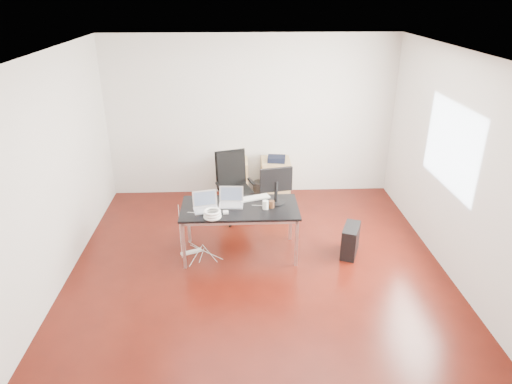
{
  "coord_description": "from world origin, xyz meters",
  "views": [
    {
      "loc": [
        -0.26,
        -5.26,
        3.48
      ],
      "look_at": [
        0.0,
        0.55,
        0.85
      ],
      "focal_mm": 32.0,
      "sensor_mm": 36.0,
      "label": 1
    }
  ],
  "objects_px": {
    "filing_cabinet_left": "(234,179)",
    "filing_cabinet_right": "(275,178)",
    "desk": "(240,210)",
    "pc_tower": "(350,240)",
    "office_chair": "(234,183)"
  },
  "relations": [
    {
      "from": "filing_cabinet_left",
      "to": "filing_cabinet_right",
      "type": "xyz_separation_m",
      "value": [
        0.74,
        0.0,
        0.0
      ]
    },
    {
      "from": "filing_cabinet_left",
      "to": "pc_tower",
      "type": "height_order",
      "value": "filing_cabinet_left"
    },
    {
      "from": "filing_cabinet_left",
      "to": "filing_cabinet_right",
      "type": "height_order",
      "value": "same"
    },
    {
      "from": "office_chair",
      "to": "filing_cabinet_left",
      "type": "relative_size",
      "value": 1.54
    },
    {
      "from": "filing_cabinet_left",
      "to": "filing_cabinet_right",
      "type": "bearing_deg",
      "value": 0.0
    },
    {
      "from": "desk",
      "to": "pc_tower",
      "type": "xyz_separation_m",
      "value": [
        1.55,
        -0.1,
        -0.46
      ]
    },
    {
      "from": "desk",
      "to": "pc_tower",
      "type": "distance_m",
      "value": 1.62
    },
    {
      "from": "filing_cabinet_left",
      "to": "pc_tower",
      "type": "bearing_deg",
      "value": -50.72
    },
    {
      "from": "pc_tower",
      "to": "office_chair",
      "type": "bearing_deg",
      "value": 165.04
    },
    {
      "from": "office_chair",
      "to": "pc_tower",
      "type": "relative_size",
      "value": 2.4
    },
    {
      "from": "office_chair",
      "to": "pc_tower",
      "type": "bearing_deg",
      "value": -54.4
    },
    {
      "from": "office_chair",
      "to": "filing_cabinet_right",
      "type": "distance_m",
      "value": 1.09
    },
    {
      "from": "pc_tower",
      "to": "desk",
      "type": "bearing_deg",
      "value": -161.52
    },
    {
      "from": "pc_tower",
      "to": "filing_cabinet_left",
      "type": "bearing_deg",
      "value": 151.46
    },
    {
      "from": "filing_cabinet_right",
      "to": "filing_cabinet_left",
      "type": "bearing_deg",
      "value": 180.0
    }
  ]
}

